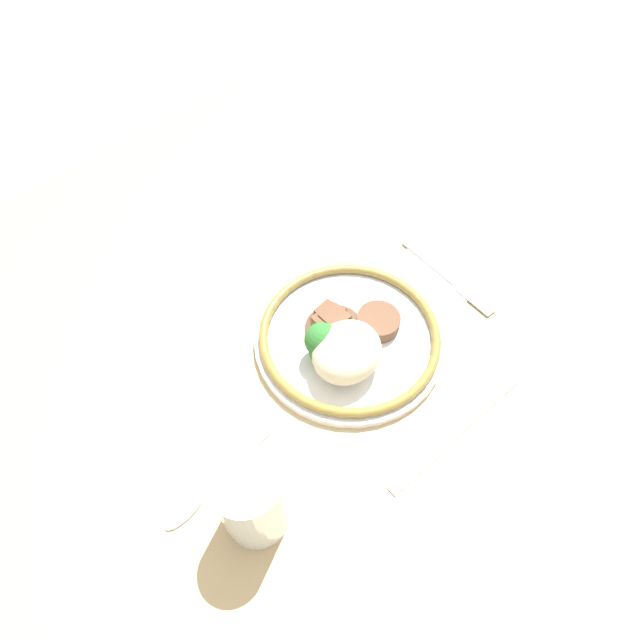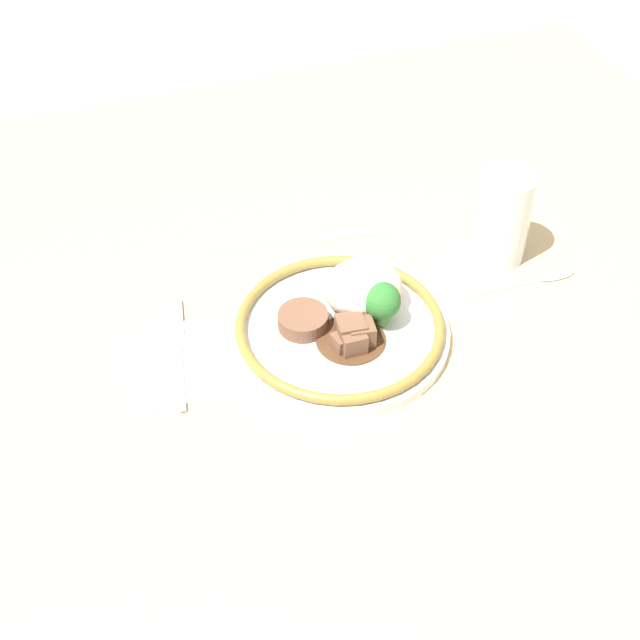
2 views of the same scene
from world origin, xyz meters
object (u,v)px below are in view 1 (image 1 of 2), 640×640
at_px(plate, 347,339).
at_px(spoon, 198,499).
at_px(fork, 455,284).
at_px(knife, 455,435).
at_px(juice_glass, 253,502).

height_order(plate, spoon, plate).
bearing_deg(spoon, plate, -177.69).
xyz_separation_m(plate, spoon, (0.25, 0.00, -0.02)).
distance_m(fork, knife, 0.23).
distance_m(juice_glass, knife, 0.24).
xyz_separation_m(plate, knife, (0.01, 0.17, -0.02)).
bearing_deg(juice_glass, plate, -163.81).
relative_size(juice_glass, spoon, 0.80).
bearing_deg(spoon, juice_glass, 117.54).
relative_size(fork, knife, 0.75).
xyz_separation_m(knife, spoon, (0.24, -0.17, 0.00)).
bearing_deg(fork, spoon, -85.19).
xyz_separation_m(fork, knife, (0.19, 0.12, -0.00)).
height_order(plate, knife, plate).
height_order(plate, juice_glass, juice_glass).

